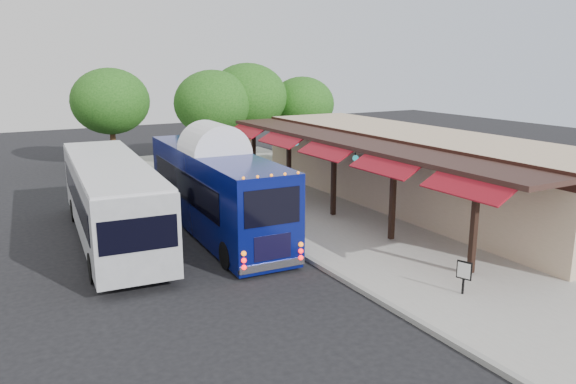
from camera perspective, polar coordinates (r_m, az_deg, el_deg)
ground at (r=20.01m, az=1.94°, el=-7.02°), size 90.00×90.00×0.00m
sidewalk at (r=25.81m, az=6.84°, el=-2.23°), size 10.00×40.00×0.15m
curb at (r=23.33m, az=-3.06°, el=-3.84°), size 0.20×40.00×0.16m
station_shelter at (r=27.50m, az=12.65°, el=2.30°), size 8.15×20.00×3.60m
coach_bus at (r=23.01m, az=-7.41°, el=0.60°), size 2.97×11.33×3.59m
city_bus at (r=22.74m, az=-17.51°, el=-0.53°), size 3.53×11.97×3.17m
ped_a at (r=24.16m, az=0.16°, el=-1.04°), size 0.71×0.65×1.62m
ped_b at (r=27.53m, az=-1.48°, el=0.80°), size 0.97×0.86×1.67m
ped_c at (r=26.72m, az=-0.55°, el=0.69°), size 1.21×0.78×1.92m
ped_d at (r=33.29m, az=-5.57°, el=3.17°), size 1.39×1.00×1.94m
sign_board at (r=17.50m, az=17.45°, el=-7.75°), size 0.20×0.45×1.02m
tree_left at (r=36.61m, az=-7.65°, el=8.93°), size 4.95×4.95×6.33m
tree_mid at (r=38.23m, az=-4.11°, el=9.61°), size 5.27×5.27×6.74m
tree_right at (r=40.11m, az=1.44°, el=8.90°), size 4.53×4.53×5.80m
tree_far at (r=38.60m, az=-17.61°, el=8.77°), size 5.04×5.04×6.45m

